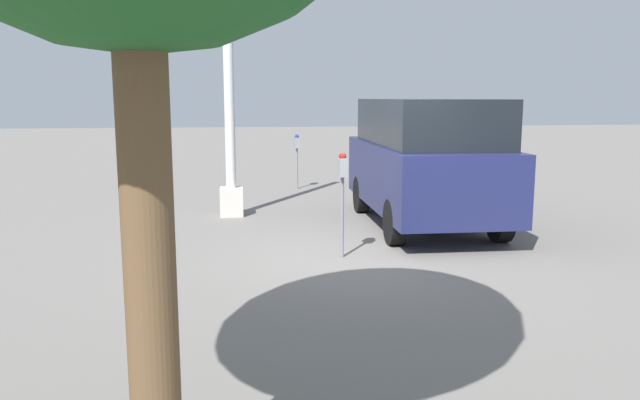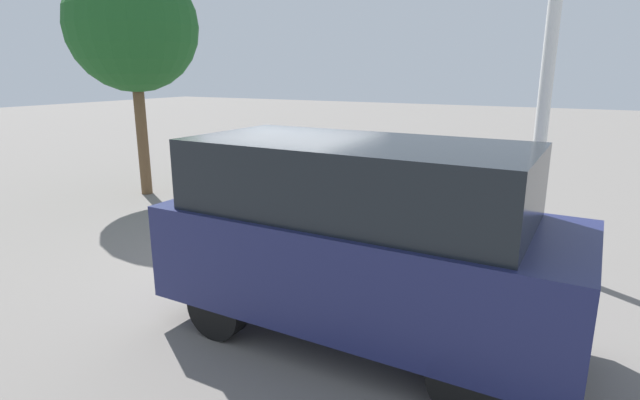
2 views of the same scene
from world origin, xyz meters
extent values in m
plane|color=slate|center=(0.00, 0.00, 0.00)|extent=(80.00, 80.00, 0.00)
cylinder|color=gray|center=(-0.11, 0.43, 0.59)|extent=(0.05, 0.05, 1.17)
cube|color=gray|center=(-0.11, 0.43, 1.30)|extent=(0.20, 0.12, 0.26)
sphere|color=maroon|center=(-0.11, 0.43, 1.45)|extent=(0.11, 0.11, 0.11)
cylinder|color=gray|center=(6.76, 0.43, 0.51)|extent=(0.05, 0.05, 1.03)
cube|color=gray|center=(6.76, 0.43, 1.16)|extent=(0.20, 0.12, 0.26)
sphere|color=navy|center=(6.76, 0.43, 1.31)|extent=(0.11, 0.11, 0.11)
cube|color=beige|center=(3.33, 2.03, 0.28)|extent=(0.44, 0.44, 0.55)
cylinder|color=silver|center=(3.33, 2.03, 3.27)|extent=(0.19, 0.19, 5.45)
cube|color=navy|center=(1.94, -1.38, 0.91)|extent=(4.58, 2.01, 1.10)
cube|color=black|center=(1.83, -1.38, 1.85)|extent=(3.67, 1.84, 0.78)
cube|color=orange|center=(4.18, -0.78, 0.51)|extent=(0.08, 0.12, 0.20)
cylinder|color=black|center=(3.37, -0.55, 0.36)|extent=(0.72, 0.24, 0.72)
cylinder|color=black|center=(3.34, -2.26, 0.36)|extent=(0.72, 0.24, 0.72)
cylinder|color=black|center=(0.54, -0.51, 0.36)|extent=(0.72, 0.24, 0.72)
cylinder|color=black|center=(0.52, -2.22, 0.36)|extent=(0.72, 0.24, 0.72)
cylinder|color=brown|center=(-5.59, 2.34, 1.46)|extent=(0.26, 0.26, 2.92)
camera|label=1|loc=(-8.71, 1.89, 2.28)|focal=35.00mm
camera|label=2|loc=(4.03, -6.19, 2.96)|focal=28.00mm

